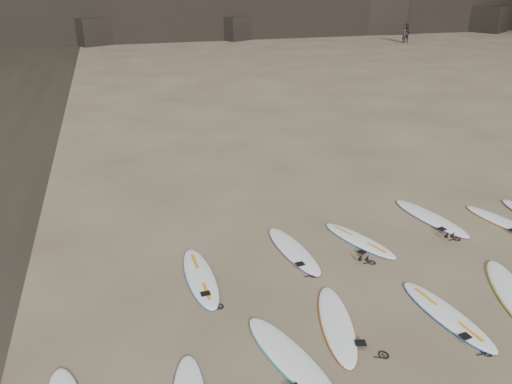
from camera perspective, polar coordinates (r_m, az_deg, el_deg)
ground at (r=10.73m, az=13.34°, el=-13.78°), size 240.00×240.00×0.00m
surfboard_1 at (r=9.52m, az=3.98°, el=-18.39°), size 1.34×2.77×0.10m
surfboard_2 at (r=10.36m, az=9.22°, el=-14.61°), size 1.19×2.58×0.09m
surfboard_3 at (r=11.16m, az=20.96°, el=-12.94°), size 0.96×2.60×0.09m
surfboard_5 at (r=11.64m, az=-6.38°, el=-9.61°), size 0.69×2.61×0.09m
surfboard_6 at (r=12.62m, az=4.29°, el=-6.63°), size 0.93×2.61×0.09m
surfboard_7 at (r=13.31m, az=11.72°, el=-5.40°), size 1.38×2.40×0.08m
surfboard_8 at (r=15.01m, az=19.33°, el=-2.78°), size 1.19×2.76×0.10m
surfboard_9 at (r=15.60m, az=26.18°, el=-2.97°), size 1.07×2.30×0.08m
person_a at (r=53.26m, az=16.63°, el=16.91°), size 0.72×0.62×1.66m
person_b at (r=53.32m, az=16.81°, el=16.98°), size 0.94×1.06×1.81m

